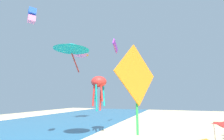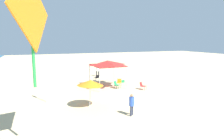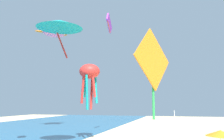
{
  "view_description": "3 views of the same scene",
  "coord_description": "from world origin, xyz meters",
  "px_view_note": "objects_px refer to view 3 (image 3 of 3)",
  "views": [
    {
      "loc": [
        -18.1,
        6.73,
        5.28
      ],
      "look_at": [
        0.7,
        13.92,
        8.83
      ],
      "focal_mm": 25.7,
      "sensor_mm": 36.0,
      "label": 1
    },
    {
      "loc": [
        -18.41,
        8.73,
        5.42
      ],
      "look_at": [
        3.64,
        -0.06,
        1.78
      ],
      "focal_mm": 31.6,
      "sensor_mm": 36.0,
      "label": 2
    },
    {
      "loc": [
        -23.58,
        7.15,
        4.19
      ],
      "look_at": [
        0.7,
        13.78,
        7.4
      ],
      "focal_mm": 41.32,
      "sensor_mm": 36.0,
      "label": 3
    }
  ],
  "objects_px": {
    "beach_umbrella": "(220,133)",
    "kite_delta_teal": "(60,24)",
    "kite_octopus_red": "(90,74)",
    "kite_turtle_pink": "(53,31)",
    "kite_diamond_orange": "(153,62)",
    "kite_parafoil_purple": "(109,24)",
    "banner_flag": "(175,127)"
  },
  "relations": [
    {
      "from": "beach_umbrella",
      "to": "kite_delta_teal",
      "type": "height_order",
      "value": "kite_delta_teal"
    },
    {
      "from": "kite_diamond_orange",
      "to": "kite_octopus_red",
      "type": "relative_size",
      "value": 1.01
    },
    {
      "from": "banner_flag",
      "to": "kite_octopus_red",
      "type": "bearing_deg",
      "value": 63.01
    },
    {
      "from": "kite_diamond_orange",
      "to": "kite_turtle_pink",
      "type": "relative_size",
      "value": 0.94
    },
    {
      "from": "kite_delta_teal",
      "to": "kite_parafoil_purple",
      "type": "bearing_deg",
      "value": 151.82
    },
    {
      "from": "kite_octopus_red",
      "to": "kite_turtle_pink",
      "type": "distance_m",
      "value": 16.08
    },
    {
      "from": "beach_umbrella",
      "to": "kite_delta_teal",
      "type": "distance_m",
      "value": 16.48
    },
    {
      "from": "beach_umbrella",
      "to": "kite_turtle_pink",
      "type": "relative_size",
      "value": 0.41
    },
    {
      "from": "kite_diamond_orange",
      "to": "kite_octopus_red",
      "type": "xyz_separation_m",
      "value": [
        12.99,
        8.67,
        1.01
      ]
    },
    {
      "from": "banner_flag",
      "to": "kite_delta_teal",
      "type": "xyz_separation_m",
      "value": [
        -1.6,
        10.19,
        9.38
      ]
    },
    {
      "from": "kite_diamond_orange",
      "to": "kite_turtle_pink",
      "type": "bearing_deg",
      "value": -119.3
    },
    {
      "from": "beach_umbrella",
      "to": "kite_octopus_red",
      "type": "xyz_separation_m",
      "value": [
        7.66,
        12.79,
        5.48
      ]
    },
    {
      "from": "kite_octopus_red",
      "to": "kite_delta_teal",
      "type": "relative_size",
      "value": 0.94
    },
    {
      "from": "banner_flag",
      "to": "kite_delta_teal",
      "type": "distance_m",
      "value": 13.94
    },
    {
      "from": "banner_flag",
      "to": "kite_turtle_pink",
      "type": "bearing_deg",
      "value": 53.66
    },
    {
      "from": "kite_parafoil_purple",
      "to": "beach_umbrella",
      "type": "bearing_deg",
      "value": -144.54
    },
    {
      "from": "kite_parafoil_purple",
      "to": "kite_delta_teal",
      "type": "distance_m",
      "value": 12.02
    },
    {
      "from": "kite_delta_teal",
      "to": "kite_turtle_pink",
      "type": "distance_m",
      "value": 18.97
    },
    {
      "from": "beach_umbrella",
      "to": "banner_flag",
      "type": "distance_m",
      "value": 4.28
    },
    {
      "from": "beach_umbrella",
      "to": "kite_diamond_orange",
      "type": "bearing_deg",
      "value": 142.36
    },
    {
      "from": "kite_diamond_orange",
      "to": "kite_delta_teal",
      "type": "xyz_separation_m",
      "value": [
        6.53,
        9.31,
        5.01
      ]
    },
    {
      "from": "beach_umbrella",
      "to": "banner_flag",
      "type": "xyz_separation_m",
      "value": [
        2.79,
        3.24,
        0.1
      ]
    },
    {
      "from": "beach_umbrella",
      "to": "kite_turtle_pink",
      "type": "height_order",
      "value": "kite_turtle_pink"
    },
    {
      "from": "kite_parafoil_purple",
      "to": "kite_turtle_pink",
      "type": "relative_size",
      "value": 0.6
    },
    {
      "from": "beach_umbrella",
      "to": "kite_parafoil_purple",
      "type": "bearing_deg",
      "value": 43.23
    },
    {
      "from": "kite_octopus_red",
      "to": "kite_delta_teal",
      "type": "distance_m",
      "value": 7.63
    },
    {
      "from": "kite_octopus_red",
      "to": "kite_turtle_pink",
      "type": "xyz_separation_m",
      "value": [
        9.48,
        9.96,
        8.34
      ]
    },
    {
      "from": "kite_turtle_pink",
      "to": "beach_umbrella",
      "type": "bearing_deg",
      "value": 53.49
    },
    {
      "from": "beach_umbrella",
      "to": "kite_parafoil_purple",
      "type": "height_order",
      "value": "kite_parafoil_purple"
    },
    {
      "from": "banner_flag",
      "to": "kite_octopus_red",
      "type": "relative_size",
      "value": 0.68
    },
    {
      "from": "kite_octopus_red",
      "to": "kite_parafoil_purple",
      "type": "bearing_deg",
      "value": 109.42
    },
    {
      "from": "kite_turtle_pink",
      "to": "banner_flag",
      "type": "bearing_deg",
      "value": 54.15
    }
  ]
}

